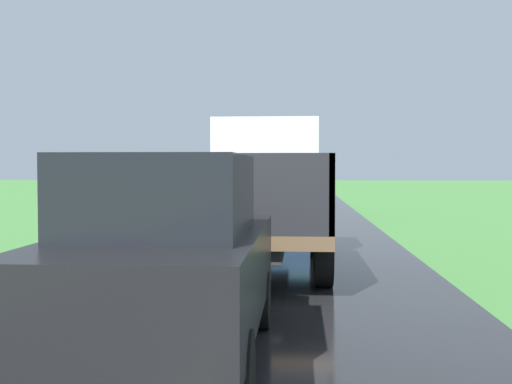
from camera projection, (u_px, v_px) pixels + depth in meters
name	position (u px, v px, depth m)	size (l,w,h in m)	color
banana_truck_near	(264.00, 189.00, 12.03)	(2.38, 5.82, 2.80)	#2D2D30
banana_truck_far	(284.00, 178.00, 25.64)	(2.38, 5.81, 2.80)	#2D2D30
following_car	(168.00, 256.00, 5.78)	(1.74, 4.10, 1.92)	black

